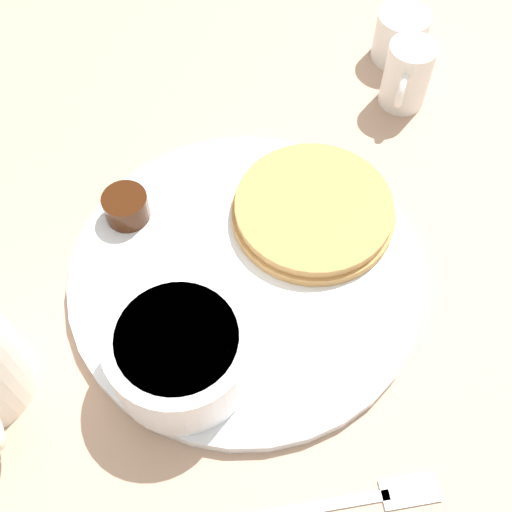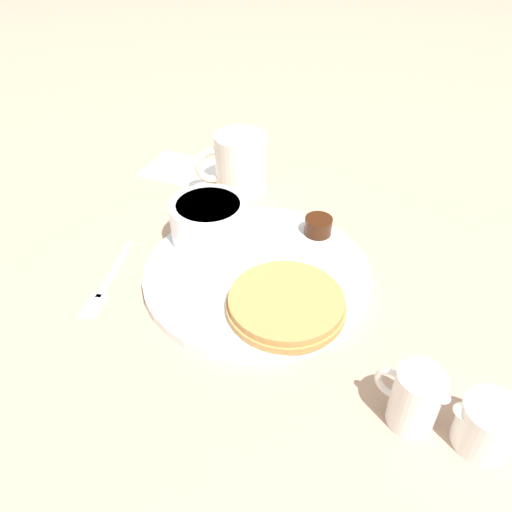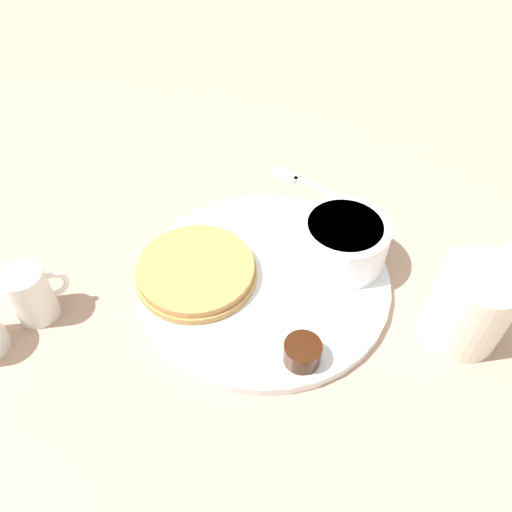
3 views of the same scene
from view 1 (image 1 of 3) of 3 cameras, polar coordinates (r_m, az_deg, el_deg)
The scene contains 9 objects.
ground_plane at distance 0.53m, azimuth -0.91°, elevation -1.95°, with size 4.00×4.00×0.00m, color tan.
plate at distance 0.52m, azimuth -0.92°, elevation -1.62°, with size 0.29×0.29×0.01m.
pancake_stack at distance 0.54m, azimuth 5.12°, elevation 4.08°, with size 0.14×0.14×0.02m.
bowl at distance 0.46m, azimuth -6.79°, elevation -8.41°, with size 0.10×0.10×0.05m.
syrup_cup at distance 0.55m, azimuth -11.46°, elevation 4.32°, with size 0.04×0.04×0.02m.
butter_ramekin at distance 0.47m, azimuth -9.35°, elevation -9.55°, with size 0.05×0.05×0.04m.
creamer_pitcher_near at distance 0.64m, azimuth 13.27°, elevation 15.41°, with size 0.06×0.04×0.07m.
creamer_pitcher_far at distance 0.70m, azimuth 12.71°, elevation 18.59°, with size 0.08×0.05×0.05m.
fork at distance 0.47m, azimuth 9.25°, elevation -20.58°, with size 0.02×0.15×0.00m.
Camera 1 is at (-0.26, 0.02, 0.46)m, focal length 45.00 mm.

